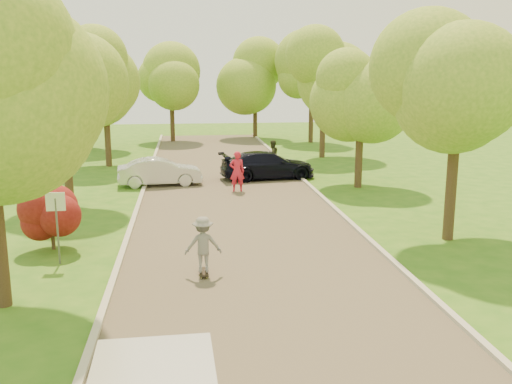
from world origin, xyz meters
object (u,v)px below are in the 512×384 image
dark_sedan (268,165)px  person_striped (237,172)px  silver_sedan (160,172)px  person_olive (272,155)px  street_sign (56,213)px  longboard (204,272)px  skateboarder (203,245)px

dark_sedan → person_striped: 3.67m
silver_sedan → dark_sedan: (5.60, 1.14, 0.05)m
dark_sedan → person_olive: (0.70, 2.83, 0.12)m
street_sign → silver_sedan: (2.50, 11.67, -0.88)m
street_sign → person_olive: bearing=60.7°
dark_sedan → longboard: (-3.89, -14.31, -0.64)m
dark_sedan → longboard: dark_sedan is taller
longboard → dark_sedan: bearing=-106.1°
longboard → person_striped: bearing=-100.9°
skateboarder → dark_sedan: bearing=-106.1°
silver_sedan → person_olive: person_olive is taller
longboard → skateboarder: skateboarder is taller
longboard → skateboarder: size_ratio=0.52×
silver_sedan → skateboarder: (1.71, -13.17, 0.22)m
person_striped → street_sign: bearing=58.3°
street_sign → longboard: 4.71m
street_sign → longboard: bearing=-19.5°
skateboarder → street_sign: bearing=-20.4°
street_sign → skateboarder: size_ratio=1.37×
dark_sedan → skateboarder: size_ratio=3.16×
silver_sedan → skateboarder: bearing=-178.1°
dark_sedan → person_striped: person_striped is taller
person_striped → person_olive: (2.60, 5.95, -0.12)m
silver_sedan → longboard: silver_sedan is taller
skateboarder → person_striped: person_striped is taller
street_sign → skateboarder: street_sign is taller
longboard → skateboarder: bearing=-76.9°
street_sign → person_olive: (8.80, 15.65, -0.72)m
silver_sedan → skateboarder: 13.28m
street_sign → longboard: size_ratio=2.66×
silver_sedan → person_striped: person_striped is taller
person_olive → dark_sedan: bearing=42.5°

